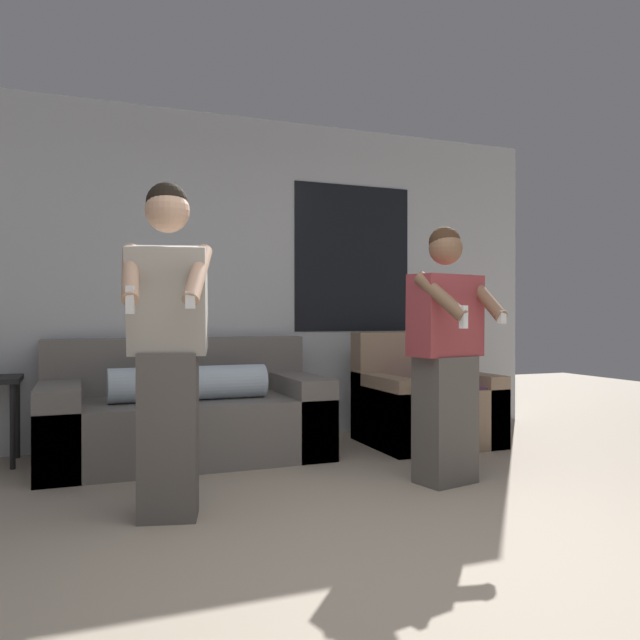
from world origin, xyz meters
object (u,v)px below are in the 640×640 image
object	(u,v)px
couch	(185,416)
person_right	(446,356)
person_left	(168,346)
armchair	(424,405)

from	to	relation	value
couch	person_right	distance (m)	1.95
couch	person_right	size ratio (longest dim) A/B	1.25
person_left	person_right	xyz separation A→B (m)	(1.69, 0.07, -0.10)
person_right	person_left	bearing A→B (deg)	-177.47
couch	armchair	world-z (taller)	armchair
armchair	person_left	bearing A→B (deg)	-151.72
couch	armchair	size ratio (longest dim) A/B	2.03
couch	person_right	world-z (taller)	person_right
person_right	couch	bearing A→B (deg)	137.30
couch	person_left	world-z (taller)	person_left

